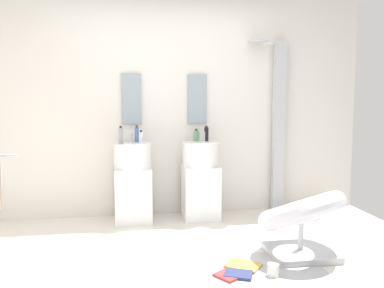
{
  "coord_description": "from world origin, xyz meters",
  "views": [
    {
      "loc": [
        -0.47,
        -3.17,
        1.36
      ],
      "look_at": [
        0.15,
        0.55,
        0.95
      ],
      "focal_mm": 38.19,
      "sensor_mm": 36.0,
      "label": 1
    }
  ],
  "objects_px": {
    "magazine_navy": "(238,274)",
    "coffee_mug": "(273,270)",
    "soap_bottle_grey": "(121,135)",
    "magazine_red": "(230,275)",
    "soap_bottle_blue": "(137,134)",
    "soap_bottle_white": "(141,137)",
    "soap_bottle_green": "(196,136)",
    "pedestal_sink_left": "(133,182)",
    "soap_bottle_black": "(206,134)",
    "lounge_chair": "(301,217)",
    "shower_column": "(278,123)",
    "soap_bottle_clear": "(205,136)",
    "pedestal_sink_right": "(201,180)",
    "magazine_ochre": "(243,266)"
  },
  "relations": [
    {
      "from": "coffee_mug",
      "to": "soap_bottle_clear",
      "type": "bearing_deg",
      "value": 96.18
    },
    {
      "from": "pedestal_sink_left",
      "to": "pedestal_sink_right",
      "type": "height_order",
      "value": "same"
    },
    {
      "from": "pedestal_sink_right",
      "to": "magazine_navy",
      "type": "bearing_deg",
      "value": -90.19
    },
    {
      "from": "magazine_red",
      "to": "lounge_chair",
      "type": "bearing_deg",
      "value": -9.38
    },
    {
      "from": "pedestal_sink_left",
      "to": "soap_bottle_black",
      "type": "xyz_separation_m",
      "value": [
        0.85,
        0.1,
        0.52
      ]
    },
    {
      "from": "magazine_navy",
      "to": "soap_bottle_green",
      "type": "height_order",
      "value": "soap_bottle_green"
    },
    {
      "from": "soap_bottle_grey",
      "to": "magazine_red",
      "type": "bearing_deg",
      "value": -62.33
    },
    {
      "from": "pedestal_sink_right",
      "to": "magazine_navy",
      "type": "height_order",
      "value": "pedestal_sink_right"
    },
    {
      "from": "shower_column",
      "to": "lounge_chair",
      "type": "bearing_deg",
      "value": -102.88
    },
    {
      "from": "pedestal_sink_right",
      "to": "coffee_mug",
      "type": "relative_size",
      "value": 10.33
    },
    {
      "from": "lounge_chair",
      "to": "magazine_red",
      "type": "bearing_deg",
      "value": -156.07
    },
    {
      "from": "pedestal_sink_left",
      "to": "coffee_mug",
      "type": "distance_m",
      "value": 1.98
    },
    {
      "from": "magazine_red",
      "to": "soap_bottle_blue",
      "type": "xyz_separation_m",
      "value": [
        -0.65,
        1.72,
        0.95
      ]
    },
    {
      "from": "soap_bottle_blue",
      "to": "magazine_ochre",
      "type": "bearing_deg",
      "value": -63.19
    },
    {
      "from": "soap_bottle_blue",
      "to": "coffee_mug",
      "type": "bearing_deg",
      "value": -61.27
    },
    {
      "from": "lounge_chair",
      "to": "magazine_navy",
      "type": "height_order",
      "value": "lounge_chair"
    },
    {
      "from": "soap_bottle_white",
      "to": "soap_bottle_clear",
      "type": "relative_size",
      "value": 1.07
    },
    {
      "from": "pedestal_sink_right",
      "to": "soap_bottle_blue",
      "type": "distance_m",
      "value": 0.89
    },
    {
      "from": "soap_bottle_blue",
      "to": "magazine_red",
      "type": "bearing_deg",
      "value": -69.4
    },
    {
      "from": "magazine_ochre",
      "to": "coffee_mug",
      "type": "distance_m",
      "value": 0.27
    },
    {
      "from": "soap_bottle_black",
      "to": "pedestal_sink_left",
      "type": "bearing_deg",
      "value": -173.29
    },
    {
      "from": "pedestal_sink_right",
      "to": "soap_bottle_blue",
      "type": "xyz_separation_m",
      "value": [
        -0.71,
        0.13,
        0.52
      ]
    },
    {
      "from": "shower_column",
      "to": "coffee_mug",
      "type": "height_order",
      "value": "shower_column"
    },
    {
      "from": "pedestal_sink_right",
      "to": "soap_bottle_white",
      "type": "xyz_separation_m",
      "value": [
        -0.67,
        0.03,
        0.5
      ]
    },
    {
      "from": "shower_column",
      "to": "pedestal_sink_left",
      "type": "bearing_deg",
      "value": -174.16
    },
    {
      "from": "pedestal_sink_right",
      "to": "coffee_mug",
      "type": "bearing_deg",
      "value": -80.99
    },
    {
      "from": "pedestal_sink_right",
      "to": "soap_bottle_grey",
      "type": "height_order",
      "value": "soap_bottle_grey"
    },
    {
      "from": "soap_bottle_blue",
      "to": "soap_bottle_white",
      "type": "relative_size",
      "value": 1.33
    },
    {
      "from": "magazine_navy",
      "to": "soap_bottle_grey",
      "type": "height_order",
      "value": "soap_bottle_grey"
    },
    {
      "from": "shower_column",
      "to": "lounge_chair",
      "type": "distance_m",
      "value": 1.66
    },
    {
      "from": "magazine_ochre",
      "to": "magazine_navy",
      "type": "bearing_deg",
      "value": -80.43
    },
    {
      "from": "lounge_chair",
      "to": "pedestal_sink_right",
      "type": "bearing_deg",
      "value": 116.98
    },
    {
      "from": "magazine_red",
      "to": "soap_bottle_black",
      "type": "distance_m",
      "value": 1.94
    },
    {
      "from": "magazine_navy",
      "to": "coffee_mug",
      "type": "xyz_separation_m",
      "value": [
        0.27,
        -0.04,
        0.04
      ]
    },
    {
      "from": "soap_bottle_green",
      "to": "pedestal_sink_left",
      "type": "bearing_deg",
      "value": -172.64
    },
    {
      "from": "pedestal_sink_right",
      "to": "soap_bottle_clear",
      "type": "bearing_deg",
      "value": 54.91
    },
    {
      "from": "soap_bottle_blue",
      "to": "pedestal_sink_right",
      "type": "bearing_deg",
      "value": -10.44
    },
    {
      "from": "soap_bottle_blue",
      "to": "soap_bottle_grey",
      "type": "bearing_deg",
      "value": -139.69
    },
    {
      "from": "pedestal_sink_left",
      "to": "soap_bottle_blue",
      "type": "distance_m",
      "value": 0.54
    },
    {
      "from": "magazine_navy",
      "to": "shower_column",
      "type": "bearing_deg",
      "value": 84.42
    },
    {
      "from": "shower_column",
      "to": "soap_bottle_green",
      "type": "distance_m",
      "value": 1.03
    },
    {
      "from": "soap_bottle_black",
      "to": "soap_bottle_grey",
      "type": "xyz_separation_m",
      "value": [
        -0.98,
        -0.12,
        0.01
      ]
    },
    {
      "from": "pedestal_sink_right",
      "to": "lounge_chair",
      "type": "height_order",
      "value": "pedestal_sink_right"
    },
    {
      "from": "coffee_mug",
      "to": "soap_bottle_white",
      "type": "distance_m",
      "value": 2.11
    },
    {
      "from": "pedestal_sink_left",
      "to": "magazine_red",
      "type": "xyz_separation_m",
      "value": [
        0.7,
        -1.59,
        -0.43
      ]
    },
    {
      "from": "pedestal_sink_right",
      "to": "shower_column",
      "type": "xyz_separation_m",
      "value": [
        0.98,
        0.18,
        0.63
      ]
    },
    {
      "from": "coffee_mug",
      "to": "soap_bottle_clear",
      "type": "height_order",
      "value": "soap_bottle_clear"
    },
    {
      "from": "magazine_navy",
      "to": "soap_bottle_grey",
      "type": "relative_size",
      "value": 1.1
    },
    {
      "from": "soap_bottle_white",
      "to": "magazine_red",
      "type": "bearing_deg",
      "value": -69.52
    },
    {
      "from": "soap_bottle_white",
      "to": "magazine_ochre",
      "type": "bearing_deg",
      "value": -62.9
    }
  ]
}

